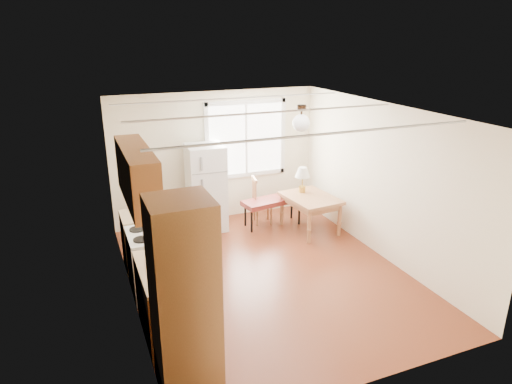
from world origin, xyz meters
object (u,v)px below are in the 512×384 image
bench (273,202)px  refrigerator (206,188)px  dining_table (310,202)px  chair (258,198)px

bench → refrigerator: bearing=154.9°
refrigerator → bench: size_ratio=1.31×
bench → dining_table: dining_table is taller
chair → dining_table: bearing=-31.4°
dining_table → chair: size_ratio=1.25×
dining_table → chair: bearing=132.7°
bench → dining_table: (0.55, -0.48, 0.08)m
bench → chair: 0.29m
refrigerator → dining_table: size_ratio=1.41×
refrigerator → dining_table: refrigerator is taller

